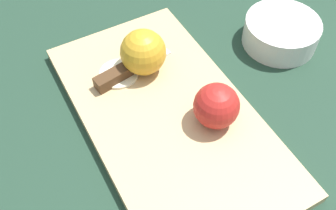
% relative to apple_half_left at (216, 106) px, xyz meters
% --- Properties ---
extents(ground_plane, '(4.00, 4.00, 0.00)m').
position_rel_apple_half_left_xyz_m(ground_plane, '(0.05, 0.05, -0.05)').
color(ground_plane, '#1E3828').
extents(cutting_board, '(0.47, 0.31, 0.02)m').
position_rel_apple_half_left_xyz_m(cutting_board, '(0.05, 0.05, -0.04)').
color(cutting_board, tan).
rests_on(cutting_board, ground_plane).
extents(apple_half_left, '(0.07, 0.07, 0.07)m').
position_rel_apple_half_left_xyz_m(apple_half_left, '(0.00, 0.00, 0.00)').
color(apple_half_left, red).
rests_on(apple_half_left, cutting_board).
extents(apple_half_right, '(0.07, 0.07, 0.07)m').
position_rel_apple_half_left_xyz_m(apple_half_right, '(0.15, 0.02, 0.00)').
color(apple_half_right, gold).
rests_on(apple_half_right, cutting_board).
extents(knife, '(0.02, 0.14, 0.02)m').
position_rel_apple_half_left_xyz_m(knife, '(0.16, 0.07, -0.02)').
color(knife, silver).
rests_on(knife, cutting_board).
extents(apple_slice, '(0.06, 0.06, 0.00)m').
position_rel_apple_half_left_xyz_m(apple_slice, '(0.16, 0.06, -0.03)').
color(apple_slice, beige).
rests_on(apple_slice, cutting_board).
extents(bowl, '(0.13, 0.13, 0.05)m').
position_rel_apple_half_left_xyz_m(bowl, '(0.06, -0.22, -0.02)').
color(bowl, silver).
rests_on(bowl, ground_plane).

